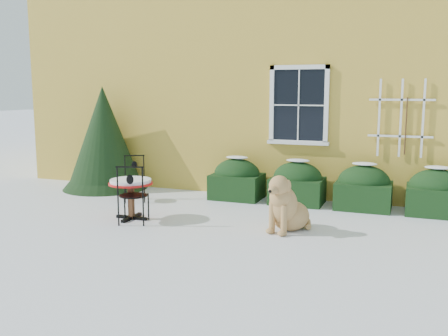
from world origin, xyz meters
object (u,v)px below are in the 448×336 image
at_px(bistro_table, 131,186).
at_px(patio_chair_near, 133,194).
at_px(evergreen_shrub, 104,148).
at_px(patio_chair_far, 135,178).
at_px(dog, 286,208).

height_order(bistro_table, patio_chair_near, patio_chair_near).
xyz_separation_m(evergreen_shrub, bistro_table, (2.08, -2.26, -0.35)).
xyz_separation_m(patio_chair_near, patio_chair_far, (-0.92, 1.58, -0.04)).
bearing_deg(bistro_table, dog, 4.96).
height_order(evergreen_shrub, bistro_table, evergreen_shrub).
relative_size(bistro_table, dog, 0.75).
bearing_deg(patio_chair_far, bistro_table, -91.33).
relative_size(patio_chair_far, dog, 0.90).
bearing_deg(patio_chair_far, patio_chair_near, -89.89).
bearing_deg(evergreen_shrub, patio_chair_far, -34.24).
bearing_deg(evergreen_shrub, bistro_table, -47.39).
height_order(evergreen_shrub, patio_chair_far, evergreen_shrub).
distance_m(evergreen_shrub, patio_chair_near, 3.40).
bearing_deg(dog, patio_chair_near, -151.89).
bearing_deg(patio_chair_far, evergreen_shrub, 115.82).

